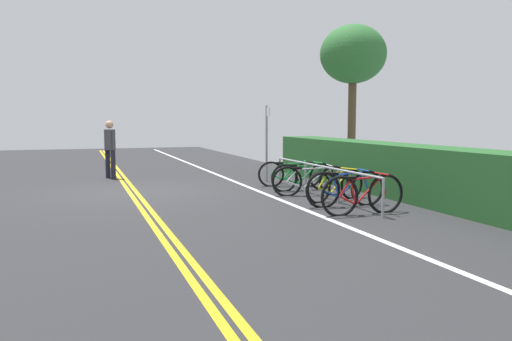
# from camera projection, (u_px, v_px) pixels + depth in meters

# --- Properties ---
(ground_plane) EXTENTS (37.79, 11.83, 0.05)m
(ground_plane) POSITION_uv_depth(u_px,v_px,m) (132.00, 192.00, 12.40)
(ground_plane) COLOR #2B2B2D
(centre_line_yellow_inner) EXTENTS (34.01, 0.10, 0.00)m
(centre_line_yellow_inner) POSITION_uv_depth(u_px,v_px,m) (129.00, 191.00, 12.37)
(centre_line_yellow_inner) COLOR gold
(centre_line_yellow_inner) RESTS_ON ground_plane
(centre_line_yellow_outer) EXTENTS (34.01, 0.10, 0.00)m
(centre_line_yellow_outer) POSITION_uv_depth(u_px,v_px,m) (136.00, 191.00, 12.43)
(centre_line_yellow_outer) COLOR gold
(centre_line_yellow_outer) RESTS_ON ground_plane
(bike_lane_stripe_white) EXTENTS (34.01, 0.12, 0.00)m
(bike_lane_stripe_white) POSITION_uv_depth(u_px,v_px,m) (246.00, 186.00, 13.35)
(bike_lane_stripe_white) COLOR white
(bike_lane_stripe_white) RESTS_ON ground_plane
(bike_rack) EXTENTS (4.97, 0.05, 0.73)m
(bike_rack) POSITION_uv_depth(u_px,v_px,m) (321.00, 173.00, 11.34)
(bike_rack) COLOR #9EA0A5
(bike_rack) RESTS_ON ground_plane
(bicycle_0) EXTENTS (0.65, 1.58, 0.70)m
(bicycle_0) POSITION_uv_depth(u_px,v_px,m) (290.00, 174.00, 13.28)
(bicycle_0) COLOR black
(bicycle_0) RESTS_ON ground_plane
(bicycle_1) EXTENTS (0.46, 1.72, 0.71)m
(bicycle_1) POSITION_uv_depth(u_px,v_px,m) (303.00, 177.00, 12.56)
(bicycle_1) COLOR black
(bicycle_1) RESTS_ON ground_plane
(bicycle_2) EXTENTS (0.52, 1.79, 0.73)m
(bicycle_2) POSITION_uv_depth(u_px,v_px,m) (311.00, 181.00, 11.72)
(bicycle_2) COLOR black
(bicycle_2) RESTS_ON ground_plane
(bicycle_3) EXTENTS (0.64, 1.63, 0.71)m
(bicycle_3) POSITION_uv_depth(u_px,v_px,m) (336.00, 185.00, 10.98)
(bicycle_3) COLOR black
(bicycle_3) RESTS_ON ground_plane
(bicycle_4) EXTENTS (0.46, 1.72, 0.76)m
(bicycle_4) POSITION_uv_depth(u_px,v_px,m) (345.00, 189.00, 10.26)
(bicycle_4) COLOR black
(bicycle_4) RESTS_ON ground_plane
(bicycle_5) EXTENTS (0.46, 1.72, 0.78)m
(bicycle_5) POSITION_uv_depth(u_px,v_px,m) (363.00, 195.00, 9.40)
(bicycle_5) COLOR black
(bicycle_5) RESTS_ON ground_plane
(pedestrian) EXTENTS (0.44, 0.32, 1.70)m
(pedestrian) POSITION_uv_depth(u_px,v_px,m) (110.00, 145.00, 15.02)
(pedestrian) COLOR #1E1E2D
(pedestrian) RESTS_ON ground_plane
(sign_post_near) EXTENTS (0.36, 0.07, 2.12)m
(sign_post_near) POSITION_uv_depth(u_px,v_px,m) (267.00, 136.00, 14.27)
(sign_post_near) COLOR gray
(sign_post_near) RESTS_ON ground_plane
(hedge_backdrop) EXTENTS (13.92, 1.10, 1.17)m
(hedge_backdrop) POSITION_uv_depth(u_px,v_px,m) (435.00, 176.00, 10.53)
(hedge_backdrop) COLOR #235626
(hedge_backdrop) RESTS_ON ground_plane
(tree_near_left) EXTENTS (2.17, 2.17, 4.82)m
(tree_near_left) POSITION_uv_depth(u_px,v_px,m) (353.00, 56.00, 16.79)
(tree_near_left) COLOR brown
(tree_near_left) RESTS_ON ground_plane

